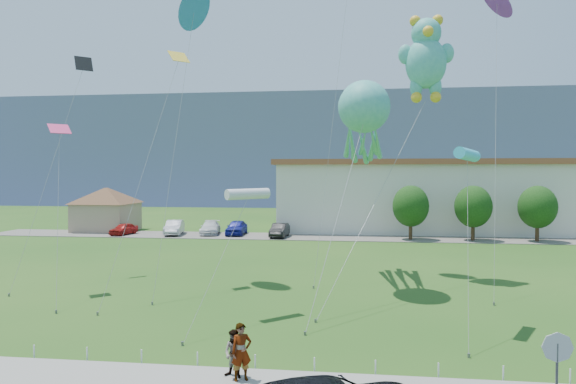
{
  "coord_description": "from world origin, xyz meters",
  "views": [
    {
      "loc": [
        4.22,
        -18.06,
        6.57
      ],
      "look_at": [
        0.95,
        8.0,
        5.66
      ],
      "focal_mm": 32.0,
      "sensor_mm": 36.0,
      "label": 1
    }
  ],
  "objects_px": {
    "pedestrian_right": "(235,354)",
    "teddy_bear_kite": "(426,57)",
    "parked_car_silver": "(174,227)",
    "parked_car_white": "(210,228)",
    "octopus_kite": "(364,121)",
    "stop_sign": "(557,356)",
    "pedestrian_left": "(241,352)",
    "parked_car_blue": "(237,227)",
    "parked_car_black": "(280,230)",
    "warehouse": "(543,195)",
    "pavilion": "(106,205)",
    "parked_car_red": "(124,229)"
  },
  "relations": [
    {
      "from": "pedestrian_right",
      "to": "teddy_bear_kite",
      "type": "height_order",
      "value": "teddy_bear_kite"
    },
    {
      "from": "parked_car_silver",
      "to": "parked_car_white",
      "type": "distance_m",
      "value": 3.83
    },
    {
      "from": "octopus_kite",
      "to": "pedestrian_right",
      "type": "bearing_deg",
      "value": -106.66
    },
    {
      "from": "pedestrian_right",
      "to": "octopus_kite",
      "type": "distance_m",
      "value": 17.47
    },
    {
      "from": "stop_sign",
      "to": "parked_car_silver",
      "type": "xyz_separation_m",
      "value": [
        -24.29,
        39.18,
        -1.04
      ]
    },
    {
      "from": "pedestrian_left",
      "to": "parked_car_white",
      "type": "distance_m",
      "value": 40.15
    },
    {
      "from": "parked_car_blue",
      "to": "parked_car_black",
      "type": "xyz_separation_m",
      "value": [
        4.87,
        -1.4,
        -0.07
      ]
    },
    {
      "from": "warehouse",
      "to": "parked_car_black",
      "type": "relative_size",
      "value": 14.21
    },
    {
      "from": "pavilion",
      "to": "parked_car_red",
      "type": "bearing_deg",
      "value": -44.48
    },
    {
      "from": "parked_car_silver",
      "to": "parked_car_blue",
      "type": "bearing_deg",
      "value": -4.77
    },
    {
      "from": "parked_car_silver",
      "to": "parked_car_white",
      "type": "relative_size",
      "value": 0.98
    },
    {
      "from": "stop_sign",
      "to": "parked_car_white",
      "type": "distance_m",
      "value": 45.07
    },
    {
      "from": "parked_car_black",
      "to": "parked_car_silver",
      "type": "bearing_deg",
      "value": 179.32
    },
    {
      "from": "pedestrian_left",
      "to": "parked_car_silver",
      "type": "bearing_deg",
      "value": 83.88
    },
    {
      "from": "parked_car_white",
      "to": "parked_car_red",
      "type": "bearing_deg",
      "value": -179.5
    },
    {
      "from": "pavilion",
      "to": "octopus_kite",
      "type": "distance_m",
      "value": 39.29
    },
    {
      "from": "pedestrian_left",
      "to": "parked_car_blue",
      "type": "distance_m",
      "value": 39.24
    },
    {
      "from": "parked_car_red",
      "to": "pavilion",
      "type": "bearing_deg",
      "value": 147.8
    },
    {
      "from": "teddy_bear_kite",
      "to": "parked_car_white",
      "type": "bearing_deg",
      "value": 134.21
    },
    {
      "from": "pedestrian_left",
      "to": "octopus_kite",
      "type": "distance_m",
      "value": 17.5
    },
    {
      "from": "pedestrian_right",
      "to": "parked_car_blue",
      "type": "distance_m",
      "value": 39.0
    },
    {
      "from": "parked_car_red",
      "to": "octopus_kite",
      "type": "distance_m",
      "value": 34.57
    },
    {
      "from": "parked_car_black",
      "to": "teddy_bear_kite",
      "type": "xyz_separation_m",
      "value": [
        12.06,
        -18.89,
        13.24
      ]
    },
    {
      "from": "parked_car_white",
      "to": "parked_car_black",
      "type": "distance_m",
      "value": 7.97
    },
    {
      "from": "pavilion",
      "to": "stop_sign",
      "type": "distance_m",
      "value": 53.9
    },
    {
      "from": "parked_car_red",
      "to": "parked_car_black",
      "type": "distance_m",
      "value": 16.94
    },
    {
      "from": "pavilion",
      "to": "parked_car_red",
      "type": "height_order",
      "value": "pavilion"
    },
    {
      "from": "parked_car_blue",
      "to": "octopus_kite",
      "type": "relative_size",
      "value": 0.3
    },
    {
      "from": "parked_car_white",
      "to": "parked_car_black",
      "type": "relative_size",
      "value": 1.11
    },
    {
      "from": "octopus_kite",
      "to": "teddy_bear_kite",
      "type": "bearing_deg",
      "value": 39.6
    },
    {
      "from": "parked_car_silver",
      "to": "parked_car_red",
      "type": "bearing_deg",
      "value": 176.12
    },
    {
      "from": "pavilion",
      "to": "parked_car_white",
      "type": "relative_size",
      "value": 1.93
    },
    {
      "from": "parked_car_white",
      "to": "parked_car_blue",
      "type": "relative_size",
      "value": 1.04
    },
    {
      "from": "stop_sign",
      "to": "warehouse",
      "type": "bearing_deg",
      "value": 71.1
    },
    {
      "from": "octopus_kite",
      "to": "parked_car_silver",
      "type": "bearing_deg",
      "value": 130.76
    },
    {
      "from": "parked_car_white",
      "to": "pedestrian_right",
      "type": "bearing_deg",
      "value": -82.66
    },
    {
      "from": "parked_car_silver",
      "to": "pavilion",
      "type": "bearing_deg",
      "value": 150.42
    },
    {
      "from": "parked_car_red",
      "to": "parked_car_blue",
      "type": "height_order",
      "value": "parked_car_blue"
    },
    {
      "from": "pedestrian_left",
      "to": "parked_car_red",
      "type": "relative_size",
      "value": 0.49
    },
    {
      "from": "parked_car_silver",
      "to": "octopus_kite",
      "type": "xyz_separation_m",
      "value": [
        19.64,
        -22.79,
        8.82
      ]
    },
    {
      "from": "parked_car_silver",
      "to": "teddy_bear_kite",
      "type": "relative_size",
      "value": 0.28
    },
    {
      "from": "parked_car_white",
      "to": "teddy_bear_kite",
      "type": "relative_size",
      "value": 0.29
    },
    {
      "from": "warehouse",
      "to": "pedestrian_left",
      "type": "relative_size",
      "value": 33.93
    },
    {
      "from": "teddy_bear_kite",
      "to": "pavilion",
      "type": "bearing_deg",
      "value": 145.49
    },
    {
      "from": "parked_car_silver",
      "to": "parked_car_white",
      "type": "bearing_deg",
      "value": 2.32
    },
    {
      "from": "pedestrian_left",
      "to": "pedestrian_right",
      "type": "height_order",
      "value": "pedestrian_left"
    },
    {
      "from": "parked_car_black",
      "to": "parked_car_white",
      "type": "bearing_deg",
      "value": 171.33
    },
    {
      "from": "parked_car_black",
      "to": "teddy_bear_kite",
      "type": "bearing_deg",
      "value": -55.01
    },
    {
      "from": "stop_sign",
      "to": "parked_car_white",
      "type": "xyz_separation_m",
      "value": [
        -20.57,
        40.08,
        -1.12
      ]
    },
    {
      "from": "pedestrian_left",
      "to": "warehouse",
      "type": "bearing_deg",
      "value": 32.81
    }
  ]
}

